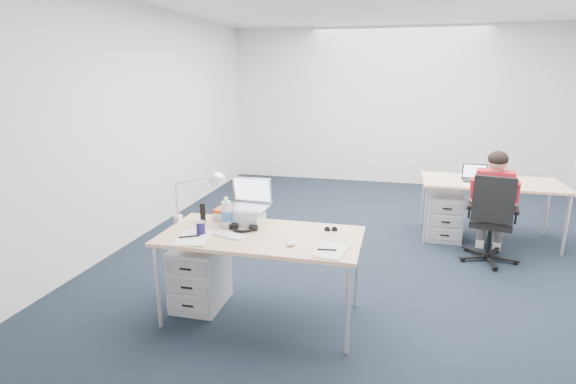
{
  "coord_description": "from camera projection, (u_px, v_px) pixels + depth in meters",
  "views": [
    {
      "loc": [
        0.08,
        -4.96,
        1.98
      ],
      "look_at": [
        -0.94,
        -0.8,
        0.85
      ],
      "focal_mm": 28.0,
      "sensor_mm": 36.0,
      "label": 1
    }
  ],
  "objects": [
    {
      "name": "floor",
      "position": [
        384.0,
        251.0,
        5.18
      ],
      "size": [
        7.0,
        7.0,
        0.0
      ],
      "primitive_type": "plane",
      "color": "black",
      "rests_on": "ground"
    },
    {
      "name": "wireless_keyboard",
      "position": [
        229.0,
        235.0,
        3.57
      ],
      "size": [
        0.29,
        0.18,
        0.01
      ],
      "primitive_type": "cube",
      "rotation": [
        0.0,
        0.0,
        -0.3
      ],
      "color": "white",
      "rests_on": "desk_near"
    },
    {
      "name": "far_papers",
      "position": [
        467.0,
        177.0,
        5.59
      ],
      "size": [
        0.21,
        0.27,
        0.01
      ],
      "primitive_type": "cube",
      "rotation": [
        0.0,
        0.0,
        0.11
      ],
      "color": "white",
      "rests_on": "desk_far"
    },
    {
      "name": "desk_far",
      "position": [
        491.0,
        185.0,
        5.39
      ],
      "size": [
        1.6,
        0.8,
        0.73
      ],
      "color": "tan",
      "rests_on": "ground"
    },
    {
      "name": "desk_near",
      "position": [
        261.0,
        240.0,
        3.62
      ],
      "size": [
        1.6,
        0.8,
        0.73
      ],
      "color": "tan",
      "rests_on": "ground"
    },
    {
      "name": "office_chair",
      "position": [
        489.0,
        237.0,
        4.83
      ],
      "size": [
        0.74,
        0.74,
        0.98
      ],
      "rotation": [
        0.0,
        0.0,
        -0.21
      ],
      "color": "black",
      "rests_on": "ground"
    },
    {
      "name": "water_bottle",
      "position": [
        226.0,
        213.0,
        3.73
      ],
      "size": [
        0.1,
        0.1,
        0.26
      ],
      "primitive_type": "cylinder",
      "rotation": [
        0.0,
        0.0,
        0.22
      ],
      "color": "silver",
      "rests_on": "desk_near"
    },
    {
      "name": "room",
      "position": [
        393.0,
        100.0,
        4.74
      ],
      "size": [
        6.02,
        7.02,
        2.8
      ],
      "color": "silver",
      "rests_on": "ground"
    },
    {
      "name": "computer_mouse",
      "position": [
        291.0,
        243.0,
        3.37
      ],
      "size": [
        0.08,
        0.11,
        0.03
      ],
      "primitive_type": "ellipsoid",
      "rotation": [
        0.0,
        0.0,
        -0.23
      ],
      "color": "white",
      "rests_on": "desk_near"
    },
    {
      "name": "sunglasses",
      "position": [
        331.0,
        230.0,
        3.68
      ],
      "size": [
        0.12,
        0.08,
        0.03
      ],
      "primitive_type": null,
      "rotation": [
        0.0,
        0.0,
        0.25
      ],
      "color": "black",
      "rests_on": "desk_near"
    },
    {
      "name": "book_stack",
      "position": [
        227.0,
        214.0,
        3.97
      ],
      "size": [
        0.23,
        0.18,
        0.1
      ],
      "primitive_type": "cube",
      "rotation": [
        0.0,
        0.0,
        0.09
      ],
      "color": "silver",
      "rests_on": "desk_near"
    },
    {
      "name": "bear_figurine",
      "position": [
        225.0,
        212.0,
        3.94
      ],
      "size": [
        0.09,
        0.08,
        0.15
      ],
      "primitive_type": null,
      "rotation": [
        0.0,
        0.0,
        0.29
      ],
      "color": "#24691C",
      "rests_on": "desk_near"
    },
    {
      "name": "cordless_phone",
      "position": [
        203.0,
        212.0,
        3.91
      ],
      "size": [
        0.05,
        0.04,
        0.16
      ],
      "primitive_type": "cube",
      "rotation": [
        0.0,
        0.0,
        0.24
      ],
      "color": "black",
      "rests_on": "desk_near"
    },
    {
      "name": "headphones",
      "position": [
        243.0,
        227.0,
        3.72
      ],
      "size": [
        0.25,
        0.19,
        0.04
      ],
      "primitive_type": null,
      "rotation": [
        0.0,
        0.0,
        -0.0
      ],
      "color": "black",
      "rests_on": "desk_near"
    },
    {
      "name": "desk_lamp",
      "position": [
        192.0,
        196.0,
        3.82
      ],
      "size": [
        0.43,
        0.18,
        0.48
      ],
      "primitive_type": null,
      "rotation": [
        0.0,
        0.0,
        0.05
      ],
      "color": "silver",
      "rests_on": "desk_near"
    },
    {
      "name": "drawer_pedestal_far",
      "position": [
        444.0,
        216.0,
        5.55
      ],
      "size": [
        0.4,
        0.5,
        0.55
      ],
      "primitive_type": "cube",
      "color": "#B0B3B5",
      "rests_on": "ground"
    },
    {
      "name": "can_koozie",
      "position": [
        201.0,
        228.0,
        3.58
      ],
      "size": [
        0.08,
        0.08,
        0.12
      ],
      "primitive_type": "cylinder",
      "rotation": [
        0.0,
        0.0,
        0.16
      ],
      "color": "#1A1544",
      "rests_on": "desk_near"
    },
    {
      "name": "dark_laptop",
      "position": [
        476.0,
        173.0,
        5.37
      ],
      "size": [
        0.29,
        0.28,
        0.21
      ],
      "primitive_type": null,
      "rotation": [
        0.0,
        0.0,
        0.04
      ],
      "color": "black",
      "rests_on": "desk_far"
    },
    {
      "name": "papers_right",
      "position": [
        330.0,
        251.0,
        3.25
      ],
      "size": [
        0.25,
        0.32,
        0.01
      ],
      "primitive_type": "cube",
      "rotation": [
        0.0,
        0.0,
        -0.15
      ],
      "color": "#E1C482",
      "rests_on": "desk_near"
    },
    {
      "name": "silver_laptop",
      "position": [
        246.0,
        202.0,
        3.82
      ],
      "size": [
        0.36,
        0.29,
        0.38
      ],
      "primitive_type": null,
      "rotation": [
        0.0,
        0.0,
        -0.04
      ],
      "color": "silver",
      "rests_on": "desk_near"
    },
    {
      "name": "far_cup",
      "position": [
        514.0,
        176.0,
        5.4
      ],
      "size": [
        0.08,
        0.08,
        0.11
      ],
      "primitive_type": "cylinder",
      "rotation": [
        0.0,
        0.0,
        0.1
      ],
      "color": "white",
      "rests_on": "desk_far"
    },
    {
      "name": "seated_person",
      "position": [
        493.0,
        204.0,
        4.9
      ],
      "size": [
        0.46,
        0.71,
        1.2
      ],
      "rotation": [
        0.0,
        0.0,
        -0.21
      ],
      "color": "#AB1825",
      "rests_on": "ground"
    },
    {
      "name": "drawer_pedestal_near",
      "position": [
        200.0,
        275.0,
        3.92
      ],
      "size": [
        0.4,
        0.5,
        0.55
      ],
      "primitive_type": "cube",
      "color": "#B0B3B5",
      "rests_on": "ground"
    },
    {
      "name": "papers_left",
      "position": [
        192.0,
        238.0,
        3.51
      ],
      "size": [
        0.3,
        0.38,
        0.01
      ],
      "primitive_type": "cube",
      "rotation": [
        0.0,
        0.0,
        0.18
      ],
      "color": "#E1C482",
      "rests_on": "desk_near"
    }
  ]
}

